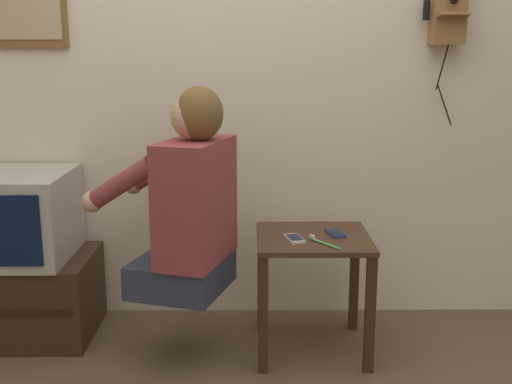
% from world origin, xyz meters
% --- Properties ---
extents(wall_back, '(6.80, 0.05, 2.55)m').
position_xyz_m(wall_back, '(0.00, 1.03, 1.27)').
color(wall_back, beige).
rests_on(wall_back, ground_plane).
extents(side_table, '(0.49, 0.47, 0.53)m').
position_xyz_m(side_table, '(0.36, 0.57, 0.42)').
color(side_table, '#422819').
rests_on(side_table, ground_plane).
extents(person, '(0.62, 0.55, 0.86)m').
position_xyz_m(person, '(-0.17, 0.47, 0.71)').
color(person, '#2D3347').
rests_on(person, ground_plane).
extents(tv_stand, '(0.65, 0.50, 0.38)m').
position_xyz_m(tv_stand, '(-0.98, 0.74, 0.19)').
color(tv_stand, '#382316').
rests_on(tv_stand, ground_plane).
extents(television, '(0.52, 0.53, 0.39)m').
position_xyz_m(television, '(-1.00, 0.73, 0.58)').
color(television, '#ADA89E').
rests_on(television, tv_stand).
extents(wall_phone_antique, '(0.19, 0.19, 0.77)m').
position_xyz_m(wall_phone_antique, '(1.00, 0.95, 1.53)').
color(wall_phone_antique, olive).
extents(cell_phone_held, '(0.09, 0.14, 0.01)m').
position_xyz_m(cell_phone_held, '(0.27, 0.51, 0.54)').
color(cell_phone_held, silver).
rests_on(cell_phone_held, side_table).
extents(cell_phone_spare, '(0.09, 0.13, 0.01)m').
position_xyz_m(cell_phone_spare, '(0.46, 0.59, 0.54)').
color(cell_phone_spare, navy).
rests_on(cell_phone_spare, side_table).
extents(toothbrush, '(0.12, 0.16, 0.02)m').
position_xyz_m(toothbrush, '(0.39, 0.45, 0.54)').
color(toothbrush, '#4CBF66').
rests_on(toothbrush, side_table).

